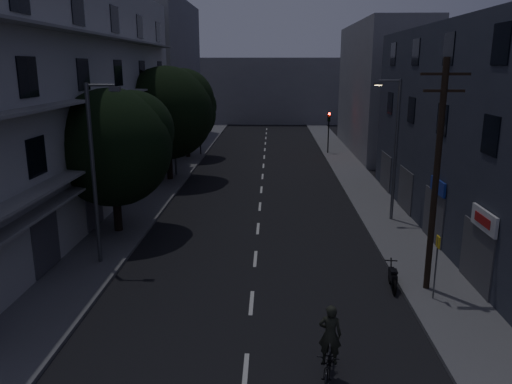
# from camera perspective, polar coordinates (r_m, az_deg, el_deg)

# --- Properties ---
(ground) EXTENTS (160.00, 160.00, 0.00)m
(ground) POSITION_cam_1_polar(r_m,az_deg,el_deg) (37.08, 0.63, 0.45)
(ground) COLOR black
(ground) RESTS_ON ground
(sidewalk_left) EXTENTS (3.00, 90.00, 0.15)m
(sidewalk_left) POSITION_cam_1_polar(r_m,az_deg,el_deg) (37.96, -10.76, 0.64)
(sidewalk_left) COLOR #565659
(sidewalk_left) RESTS_ON ground
(sidewalk_right) EXTENTS (3.00, 90.00, 0.15)m
(sidewalk_right) POSITION_cam_1_polar(r_m,az_deg,el_deg) (37.67, 12.11, 0.46)
(sidewalk_right) COLOR #565659
(sidewalk_right) RESTS_ON ground
(lane_markings) EXTENTS (0.15, 60.50, 0.01)m
(lane_markings) POSITION_cam_1_polar(r_m,az_deg,el_deg) (43.17, 0.80, 2.43)
(lane_markings) COLOR beige
(lane_markings) RESTS_ON ground
(building_left) EXTENTS (7.00, 36.00, 14.00)m
(building_left) POSITION_cam_1_polar(r_m,az_deg,el_deg) (31.71, -22.15, 9.87)
(building_left) COLOR #B3B4AE
(building_left) RESTS_ON ground
(building_right) EXTENTS (6.19, 28.00, 11.00)m
(building_right) POSITION_cam_1_polar(r_m,az_deg,el_deg) (27.62, 26.01, 5.85)
(building_right) COLOR #2C303C
(building_right) RESTS_ON ground
(building_far_left) EXTENTS (6.00, 20.00, 16.00)m
(building_far_left) POSITION_cam_1_polar(r_m,az_deg,el_deg) (60.36, -10.65, 13.21)
(building_far_left) COLOR slate
(building_far_left) RESTS_ON ground
(building_far_right) EXTENTS (6.00, 20.00, 13.00)m
(building_far_right) POSITION_cam_1_polar(r_m,az_deg,el_deg) (54.24, 14.08, 11.36)
(building_far_right) COLOR slate
(building_far_right) RESTS_ON ground
(building_far_end) EXTENTS (24.00, 8.00, 10.00)m
(building_far_end) POSITION_cam_1_polar(r_m,az_deg,el_deg) (81.10, 1.32, 11.53)
(building_far_end) COLOR slate
(building_far_end) RESTS_ON ground
(tree_near) EXTENTS (6.18, 6.18, 7.62)m
(tree_near) POSITION_cam_1_polar(r_m,az_deg,el_deg) (27.19, -15.90, 5.41)
(tree_near) COLOR black
(tree_near) RESTS_ON sidewalk_left
(tree_mid) EXTENTS (7.08, 7.08, 8.71)m
(tree_mid) POSITION_cam_1_polar(r_m,az_deg,el_deg) (39.26, -9.98, 9.29)
(tree_mid) COLOR black
(tree_mid) RESTS_ON sidewalk_left
(tree_far) EXTENTS (5.67, 5.67, 7.01)m
(tree_far) POSITION_cam_1_polar(r_m,az_deg,el_deg) (49.13, -7.85, 9.10)
(tree_far) COLOR black
(tree_far) RESTS_ON sidewalk_left
(traffic_signal_far_right) EXTENTS (0.28, 0.37, 4.10)m
(traffic_signal_far_right) POSITION_cam_1_polar(r_m,az_deg,el_deg) (51.54, 8.32, 7.70)
(traffic_signal_far_right) COLOR black
(traffic_signal_far_right) RESTS_ON sidewalk_right
(traffic_signal_far_left) EXTENTS (0.28, 0.37, 4.10)m
(traffic_signal_far_left) POSITION_cam_1_polar(r_m,az_deg,el_deg) (50.44, -6.43, 7.62)
(traffic_signal_far_left) COLOR black
(traffic_signal_far_left) RESTS_ON sidewalk_left
(street_lamp_left_near) EXTENTS (1.51, 0.25, 8.00)m
(street_lamp_left_near) POSITION_cam_1_polar(r_m,az_deg,el_deg) (22.87, -17.87, 2.86)
(street_lamp_left_near) COLOR #505357
(street_lamp_left_near) RESTS_ON sidewalk_left
(street_lamp_right) EXTENTS (1.51, 0.25, 8.00)m
(street_lamp_right) POSITION_cam_1_polar(r_m,az_deg,el_deg) (29.24, 15.50, 5.38)
(street_lamp_right) COLOR #5A5C62
(street_lamp_right) RESTS_ON sidewalk_right
(street_lamp_left_far) EXTENTS (1.51, 0.25, 8.00)m
(street_lamp_left_far) POSITION_cam_1_polar(r_m,az_deg,el_deg) (40.81, -9.16, 8.10)
(street_lamp_left_far) COLOR #56595D
(street_lamp_left_far) RESTS_ON sidewalk_left
(utility_pole) EXTENTS (1.80, 0.24, 9.00)m
(utility_pole) POSITION_cam_1_polar(r_m,az_deg,el_deg) (20.17, 19.93, 2.02)
(utility_pole) COLOR black
(utility_pole) RESTS_ON sidewalk_right
(bus_stop_sign) EXTENTS (0.06, 0.35, 2.52)m
(bus_stop_sign) POSITION_cam_1_polar(r_m,az_deg,el_deg) (20.11, 19.96, -6.88)
(bus_stop_sign) COLOR #595B60
(bus_stop_sign) RESTS_ON sidewalk_right
(motorcycle) EXTENTS (0.51, 1.76, 1.13)m
(motorcycle) POSITION_cam_1_polar(r_m,az_deg,el_deg) (21.34, 15.34, -9.47)
(motorcycle) COLOR black
(motorcycle) RESTS_ON ground
(cyclist) EXTENTS (0.96, 1.90, 2.29)m
(cyclist) POSITION_cam_1_polar(r_m,az_deg,el_deg) (15.29, 8.38, -17.78)
(cyclist) COLOR black
(cyclist) RESTS_ON ground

